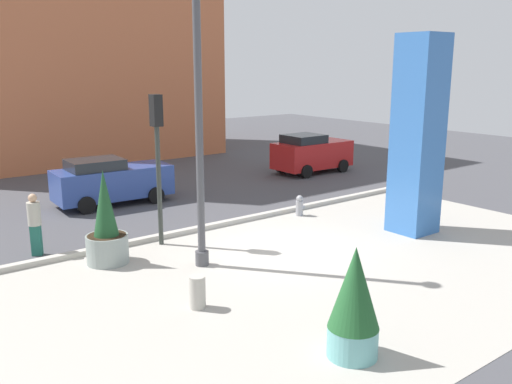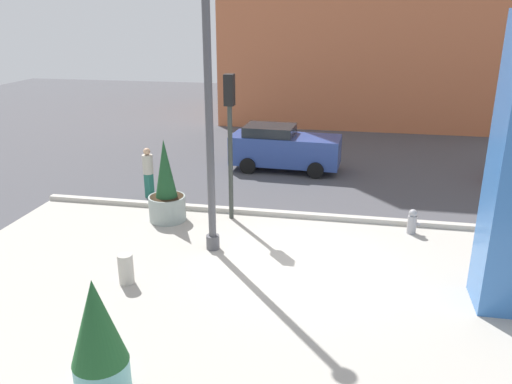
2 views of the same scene
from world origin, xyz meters
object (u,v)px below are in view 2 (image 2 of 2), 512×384
object	(u,v)px
lamp_post	(209,113)
pedestrian_on_sidewalk	(148,170)
potted_plant_near_right	(98,337)
potted_plant_by_pillar	(166,191)
fire_hydrant	(412,222)
traffic_light_far_side	(230,123)
concrete_bollard	(126,269)
car_passing_lane	(284,148)

from	to	relation	value
lamp_post	pedestrian_on_sidewalk	xyz separation A→B (m)	(-3.25, 3.54, -2.73)
lamp_post	potted_plant_near_right	xyz separation A→B (m)	(-0.34, -5.72, -2.66)
potted_plant_by_pillar	fire_hydrant	distance (m)	7.36
fire_hydrant	traffic_light_far_side	xyz separation A→B (m)	(-5.43, 0.14, 2.64)
fire_hydrant	concrete_bollard	xyz separation A→B (m)	(-6.91, -4.32, 0.01)
fire_hydrant	traffic_light_far_side	distance (m)	6.04
concrete_bollard	lamp_post	bearing A→B (deg)	55.75
pedestrian_on_sidewalk	potted_plant_near_right	bearing A→B (deg)	-72.54
car_passing_lane	pedestrian_on_sidewalk	bearing A→B (deg)	-133.73
lamp_post	fire_hydrant	world-z (taller)	lamp_post
fire_hydrant	concrete_bollard	bearing A→B (deg)	-147.97
lamp_post	potted_plant_by_pillar	size ratio (longest dim) A/B	2.96
fire_hydrant	potted_plant_by_pillar	bearing A→B (deg)	-176.92
potted_plant_near_right	car_passing_lane	xyz separation A→B (m)	(1.16, 13.51, -0.15)
traffic_light_far_side	fire_hydrant	bearing A→B (deg)	-1.48
potted_plant_near_right	car_passing_lane	bearing A→B (deg)	85.08
traffic_light_far_side	car_passing_lane	world-z (taller)	traffic_light_far_side
fire_hydrant	potted_plant_near_right	bearing A→B (deg)	-126.27
potted_plant_near_right	concrete_bollard	distance (m)	3.76
lamp_post	fire_hydrant	xyz separation A→B (m)	(5.40, 2.11, -3.35)
concrete_bollard	pedestrian_on_sidewalk	xyz separation A→B (m)	(-1.75, 5.75, 0.62)
fire_hydrant	concrete_bollard	distance (m)	8.15
potted_plant_near_right	traffic_light_far_side	bearing A→B (deg)	87.73
pedestrian_on_sidewalk	car_passing_lane	bearing A→B (deg)	46.27
car_passing_lane	pedestrian_on_sidewalk	world-z (taller)	car_passing_lane
pedestrian_on_sidewalk	fire_hydrant	bearing A→B (deg)	-9.37
potted_plant_by_pillar	car_passing_lane	bearing A→B (deg)	65.70
potted_plant_near_right	potted_plant_by_pillar	world-z (taller)	potted_plant_by_pillar
fire_hydrant	pedestrian_on_sidewalk	size ratio (longest dim) A/B	0.42
potted_plant_by_pillar	car_passing_lane	size ratio (longest dim) A/B	0.58
lamp_post	traffic_light_far_side	size ratio (longest dim) A/B	1.72
lamp_post	potted_plant_near_right	world-z (taller)	lamp_post
lamp_post	potted_plant_by_pillar	xyz separation A→B (m)	(-1.92, 1.72, -2.77)
lamp_post	potted_plant_by_pillar	distance (m)	3.78
lamp_post	pedestrian_on_sidewalk	bearing A→B (deg)	132.61
fire_hydrant	concrete_bollard	size ratio (longest dim) A/B	1.00
concrete_bollard	traffic_light_far_side	world-z (taller)	traffic_light_far_side
potted_plant_by_pillar	lamp_post	bearing A→B (deg)	-41.71
lamp_post	car_passing_lane	size ratio (longest dim) A/B	1.72
traffic_light_far_side	car_passing_lane	distance (m)	5.99
traffic_light_far_side	pedestrian_on_sidewalk	distance (m)	4.01
potted_plant_near_right	fire_hydrant	world-z (taller)	potted_plant_near_right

